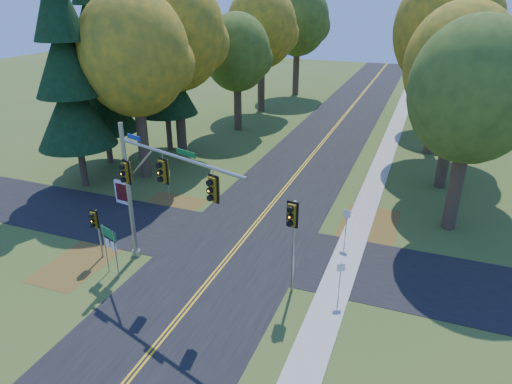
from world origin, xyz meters
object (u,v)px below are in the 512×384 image
(traffic_mast, at_px, (151,184))
(info_kiosk, at_px, (122,192))
(route_sign_cluster, at_px, (110,242))
(east_signal_pole, at_px, (292,225))

(traffic_mast, relative_size, info_kiosk, 4.69)
(route_sign_cluster, xyz_separation_m, info_kiosk, (-4.85, 7.51, -1.12))
(traffic_mast, height_order, east_signal_pole, traffic_mast)
(east_signal_pole, xyz_separation_m, route_sign_cluster, (-9.10, -1.84, -1.81))
(traffic_mast, xyz_separation_m, east_signal_pole, (7.15, 0.51, -1.16))
(traffic_mast, height_order, info_kiosk, traffic_mast)
(east_signal_pole, bearing_deg, info_kiosk, 165.17)
(traffic_mast, xyz_separation_m, route_sign_cluster, (-1.95, -1.33, -2.98))
(route_sign_cluster, bearing_deg, east_signal_pole, 31.43)
(route_sign_cluster, height_order, info_kiosk, route_sign_cluster)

